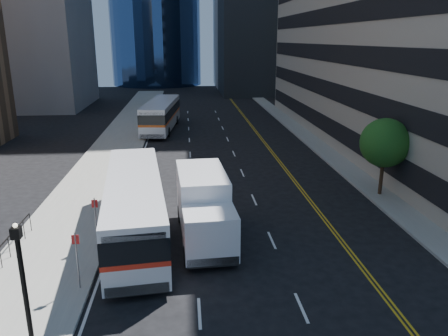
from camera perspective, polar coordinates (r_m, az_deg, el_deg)
name	(u,v)px	position (r m, az deg, el deg)	size (l,w,h in m)	color
ground	(270,259)	(21.44, 5.97, -11.74)	(160.00, 160.00, 0.00)	black
sidewalk_west	(120,143)	(45.14, -13.47, 3.21)	(5.00, 90.00, 0.15)	gray
sidewalk_east	(309,139)	(46.46, 11.10, 3.73)	(2.00, 90.00, 0.15)	gray
street_tree	(385,143)	(30.16, 20.28, 3.09)	(3.20, 3.20, 5.10)	#332114
lamp_post	(24,286)	(15.41, -24.66, -13.81)	(0.28, 0.28, 4.56)	black
bus_front	(135,205)	(23.36, -11.57, -4.75)	(4.11, 12.85, 3.26)	silver
bus_rear	(161,114)	(50.90, -8.20, 6.95)	(4.10, 12.97, 3.29)	white
box_truck	(204,206)	(22.65, -2.64, -5.03)	(2.90, 7.29, 3.42)	silver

